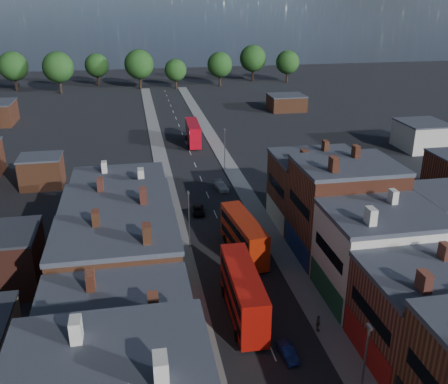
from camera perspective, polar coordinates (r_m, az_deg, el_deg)
name	(u,v)px	position (r m, az deg, el deg)	size (l,w,h in m)	color
pavement_west	(168,193)	(85.30, -6.42, -0.11)	(3.00, 200.00, 0.12)	gray
pavement_east	(243,188)	(87.04, 2.14, 0.48)	(3.00, 200.00, 0.12)	gray
terrace_west	(116,381)	(38.94, -12.21, -20.36)	(12.00, 80.00, 11.95)	brown
lamp_post_1	(365,361)	(43.12, 15.79, -18.12)	(0.25, 0.70, 8.12)	slate
lamp_post_2	(189,216)	(65.25, -4.03, -2.73)	(0.25, 0.70, 8.12)	slate
lamp_post_3	(225,146)	(94.54, 0.08, 5.23)	(0.25, 0.70, 8.12)	slate
bus_0	(243,292)	(52.82, 2.21, -11.36)	(3.35, 12.46, 5.36)	#B1110A
bus_1	(244,235)	(64.58, 2.25, -4.91)	(3.98, 11.93, 5.05)	red
bus_2	(193,133)	(112.20, -3.56, 6.79)	(3.15, 11.40, 4.89)	#BD0817
car_1	(287,352)	(49.36, 7.26, -17.68)	(1.16, 3.31, 1.09)	navy
car_2	(198,210)	(76.96, -2.95, -2.12)	(1.82, 3.95, 1.10)	black
car_3	(222,186)	(86.22, -0.27, 0.68)	(1.74, 4.28, 1.24)	silver
ped_1	(197,338)	(49.79, -3.10, -16.32)	(0.93, 0.51, 1.91)	#441C1B
ped_3	(318,323)	(52.46, 10.70, -14.54)	(1.05, 0.48, 1.80)	#57524B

